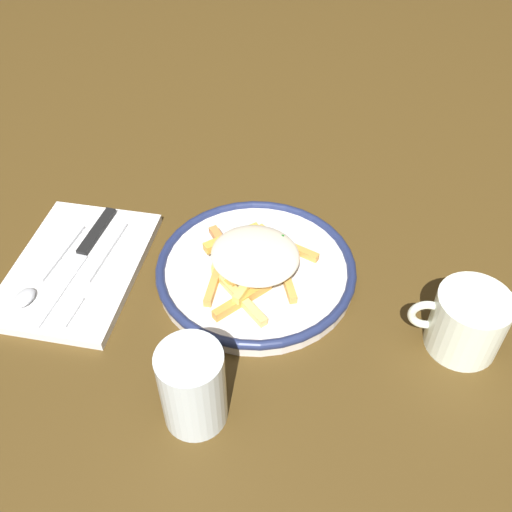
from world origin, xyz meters
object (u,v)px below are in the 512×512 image
(napkin, at_px, (77,268))
(knife, at_px, (83,252))
(plate, at_px, (256,270))
(coffee_mug, at_px, (466,322))
(fork, at_px, (92,272))
(spoon, at_px, (40,279))
(fries_heap, at_px, (253,258))
(water_glass, at_px, (193,387))

(napkin, distance_m, knife, 0.02)
(plate, relative_size, coffee_mug, 2.36)
(fork, height_order, spoon, spoon)
(knife, bearing_deg, fries_heap, -179.39)
(knife, relative_size, coffee_mug, 1.96)
(fork, distance_m, water_glass, 0.24)
(napkin, relative_size, knife, 1.07)
(napkin, xyz_separation_m, knife, (-0.00, -0.02, 0.01))
(plate, xyz_separation_m, fries_heap, (0.00, 0.01, 0.03))
(plate, height_order, fries_heap, fries_heap)
(spoon, xyz_separation_m, water_glass, (-0.23, 0.14, 0.03))
(fries_heap, xyz_separation_m, water_glass, (0.03, 0.20, 0.01))
(napkin, relative_size, water_glass, 2.23)
(fork, xyz_separation_m, knife, (0.02, -0.03, 0.00))
(napkin, bearing_deg, coffee_mug, 175.15)
(plate, height_order, napkin, plate)
(fries_heap, relative_size, coffee_mug, 1.53)
(plate, distance_m, fork, 0.21)
(fork, height_order, water_glass, water_glass)
(napkin, xyz_separation_m, coffee_mug, (-0.48, 0.04, 0.03))
(water_glass, height_order, coffee_mug, water_glass)
(fries_heap, xyz_separation_m, knife, (0.22, 0.00, -0.02))
(plate, relative_size, fork, 1.43)
(plate, height_order, water_glass, water_glass)
(plate, relative_size, water_glass, 2.51)
(plate, bearing_deg, spoon, 13.07)
(fries_heap, xyz_separation_m, napkin, (0.23, 0.02, -0.03))
(knife, bearing_deg, coffee_mug, 172.88)
(fries_heap, xyz_separation_m, coffee_mug, (-0.25, 0.06, 0.00))
(fries_heap, relative_size, spoon, 1.08)
(knife, bearing_deg, spoon, 56.55)
(plate, relative_size, fries_heap, 1.54)
(water_glass, bearing_deg, plate, -98.82)
(fries_heap, bearing_deg, plate, -115.75)
(knife, xyz_separation_m, water_glass, (-0.20, 0.19, 0.03))
(plate, xyz_separation_m, fork, (0.20, 0.04, 0.00))
(fries_heap, height_order, napkin, fries_heap)
(fries_heap, bearing_deg, napkin, 5.34)
(fries_heap, height_order, spoon, fries_heap)
(fries_heap, relative_size, knife, 0.78)
(knife, xyz_separation_m, coffee_mug, (-0.47, 0.06, 0.02))
(napkin, relative_size, spoon, 1.47)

